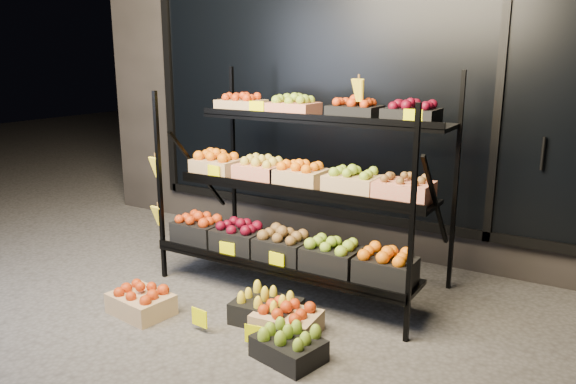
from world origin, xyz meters
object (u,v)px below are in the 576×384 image
Objects in this scene: floor_crate_midleft at (266,308)px; floor_crate_midright at (287,319)px; display_rack at (298,188)px; floor_crate_left at (141,300)px.

floor_crate_midright is at bearing -24.11° from floor_crate_midleft.
floor_crate_left is at bearing -124.30° from display_rack.
display_rack reaches higher than floor_crate_left.
floor_crate_midright is (1.02, 0.29, -0.00)m from floor_crate_left.
display_rack is 4.73× the size of floor_crate_midleft.
floor_crate_left is at bearing -169.12° from floor_crate_midright.
display_rack is 0.96m from floor_crate_midleft.
floor_crate_midleft is at bearing -78.43° from display_rack.
floor_crate_left is (-0.68, -1.00, -0.69)m from display_rack.
floor_crate_midright is (0.33, -0.72, -0.69)m from display_rack.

